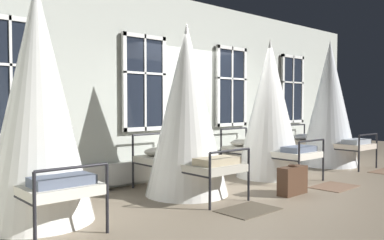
{
  "coord_description": "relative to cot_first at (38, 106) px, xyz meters",
  "views": [
    {
      "loc": [
        -5.2,
        -4.81,
        1.42
      ],
      "look_at": [
        -0.96,
        -0.05,
        1.16
      ],
      "focal_mm": 37.4,
      "sensor_mm": 36.0,
      "label": 1
    }
  ],
  "objects": [
    {
      "name": "ground",
      "position": [
        3.4,
        0.02,
        -1.4
      ],
      "size": [
        20.73,
        20.73,
        0.0
      ],
      "primitive_type": "plane",
      "color": "gray"
    },
    {
      "name": "back_wall_with_windows",
      "position": [
        3.4,
        1.14,
        0.32
      ],
      "size": [
        11.36,
        0.1,
        3.44
      ],
      "primitive_type": "cube",
      "color": "#B2B7AD",
      "rests_on": "ground"
    },
    {
      "name": "window_bank",
      "position": [
        3.4,
        1.02,
        -0.47
      ],
      "size": [
        7.67,
        0.1,
        2.57
      ],
      "color": "black",
      "rests_on": "ground"
    },
    {
      "name": "cot_first",
      "position": [
        0.0,
        0.0,
        0.0
      ],
      "size": [
        1.31,
        1.9,
        2.88
      ],
      "rotation": [
        0.0,
        0.0,
        1.57
      ],
      "color": "black",
      "rests_on": "ground"
    },
    {
      "name": "cot_second",
      "position": [
        2.3,
        -0.07,
        -0.1
      ],
      "size": [
        1.31,
        1.9,
        2.67
      ],
      "rotation": [
        0.0,
        0.0,
        1.57
      ],
      "color": "black",
      "rests_on": "ground"
    },
    {
      "name": "cot_third",
      "position": [
        4.51,
        0.01,
        -0.1
      ],
      "size": [
        1.31,
        1.9,
        2.67
      ],
      "rotation": [
        0.0,
        0.0,
        1.57
      ],
      "color": "black",
      "rests_on": "ground"
    },
    {
      "name": "cot_fourth",
      "position": [
        6.74,
        -0.0,
        0.0
      ],
      "size": [
        1.31,
        1.92,
        2.88
      ],
      "rotation": [
        0.0,
        0.0,
        1.54
      ],
      "color": "black",
      "rests_on": "ground"
    },
    {
      "name": "rug_second",
      "position": [
        2.27,
        -1.35,
        -1.39
      ],
      "size": [
        0.8,
        0.57,
        0.01
      ],
      "primitive_type": "cube",
      "rotation": [
        0.0,
        0.0,
        0.01
      ],
      "color": "brown",
      "rests_on": "ground"
    },
    {
      "name": "rug_third",
      "position": [
        4.53,
        -1.35,
        -1.39
      ],
      "size": [
        0.82,
        0.58,
        0.01
      ],
      "primitive_type": "cube",
      "rotation": [
        0.0,
        0.0,
        0.03
      ],
      "color": "brown",
      "rests_on": "ground"
    },
    {
      "name": "suitcase_dark",
      "position": [
        3.51,
        -1.2,
        -1.17
      ],
      "size": [
        0.56,
        0.22,
        0.47
      ],
      "rotation": [
        0.0,
        0.0,
        0.02
      ],
      "color": "#472D1E",
      "rests_on": "ground"
    }
  ]
}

